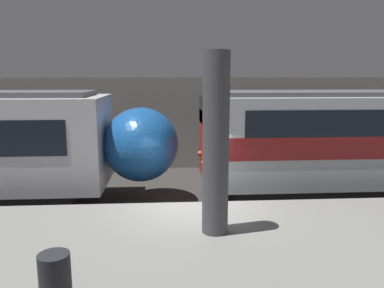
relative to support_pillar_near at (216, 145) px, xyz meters
name	(u,v)px	position (x,y,z in m)	size (l,w,h in m)	color
ground_plane	(190,235)	(-0.40, 1.92, -2.79)	(120.00, 120.00, 0.00)	#33302D
platform	(199,271)	(-0.40, -0.80, -2.33)	(40.00, 5.42, 0.91)	slate
station_rear_barrier	(180,123)	(-0.40, 9.34, -0.74)	(50.00, 0.15, 4.10)	#9E998E
support_pillar_near	(216,145)	(0.00, 0.00, 0.00)	(0.55, 0.55, 3.76)	#47474C
trash_bin	(55,283)	(-2.56, -2.55, -1.45)	(0.44, 0.44, 0.85)	#232328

